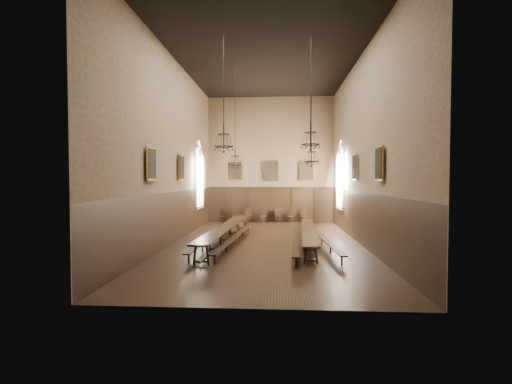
# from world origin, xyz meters

# --- Properties ---
(floor) EXTENTS (9.00, 18.00, 0.02)m
(floor) POSITION_xyz_m (0.00, 0.00, -0.01)
(floor) COLOR black
(floor) RESTS_ON ground
(ceiling) EXTENTS (9.00, 18.00, 0.02)m
(ceiling) POSITION_xyz_m (0.00, 0.00, 9.01)
(ceiling) COLOR black
(ceiling) RESTS_ON ground
(wall_back) EXTENTS (9.00, 0.02, 9.00)m
(wall_back) POSITION_xyz_m (0.00, 9.01, 4.50)
(wall_back) COLOR #94765B
(wall_back) RESTS_ON ground
(wall_front) EXTENTS (9.00, 0.02, 9.00)m
(wall_front) POSITION_xyz_m (0.00, -9.01, 4.50)
(wall_front) COLOR #94765B
(wall_front) RESTS_ON ground
(wall_left) EXTENTS (0.02, 18.00, 9.00)m
(wall_left) POSITION_xyz_m (-4.51, 0.00, 4.50)
(wall_left) COLOR #94765B
(wall_left) RESTS_ON ground
(wall_right) EXTENTS (0.02, 18.00, 9.00)m
(wall_right) POSITION_xyz_m (4.51, 0.00, 4.50)
(wall_right) COLOR #94765B
(wall_right) RESTS_ON ground
(wainscot_panelling) EXTENTS (9.00, 18.00, 2.50)m
(wainscot_panelling) POSITION_xyz_m (0.00, 0.00, 1.25)
(wainscot_panelling) COLOR black
(wainscot_panelling) RESTS_ON floor
(table_left) EXTENTS (1.24, 10.56, 0.82)m
(table_left) POSITION_xyz_m (-1.96, 0.16, 0.41)
(table_left) COLOR black
(table_left) RESTS_ON floor
(table_right) EXTENTS (1.17, 9.08, 0.71)m
(table_right) POSITION_xyz_m (2.02, -0.08, 0.35)
(table_right) COLOR black
(table_right) RESTS_ON floor
(bench_left_outer) EXTENTS (0.61, 9.27, 0.42)m
(bench_left_outer) POSITION_xyz_m (-2.56, -0.06, 0.27)
(bench_left_outer) COLOR black
(bench_left_outer) RESTS_ON floor
(bench_left_inner) EXTENTS (0.86, 9.26, 0.42)m
(bench_left_inner) POSITION_xyz_m (-1.45, -0.22, 0.27)
(bench_left_inner) COLOR black
(bench_left_inner) RESTS_ON floor
(bench_right_inner) EXTENTS (0.77, 10.25, 0.46)m
(bench_right_inner) POSITION_xyz_m (1.43, -0.12, 0.29)
(bench_right_inner) COLOR black
(bench_right_inner) RESTS_ON floor
(bench_right_outer) EXTENTS (0.76, 9.29, 0.42)m
(bench_right_outer) POSITION_xyz_m (2.65, -0.07, 0.27)
(bench_right_outer) COLOR black
(bench_right_outer) RESTS_ON floor
(chair_0) EXTENTS (0.48, 0.48, 0.90)m
(chair_0) POSITION_xyz_m (-3.49, 8.48, 0.27)
(chair_0) COLOR black
(chair_0) RESTS_ON floor
(chair_1) EXTENTS (0.43, 0.43, 0.90)m
(chair_1) POSITION_xyz_m (-2.51, 8.55, 0.27)
(chair_1) COLOR black
(chair_1) RESTS_ON floor
(chair_2) EXTENTS (0.56, 0.56, 1.02)m
(chair_2) POSITION_xyz_m (-1.53, 8.54, 0.31)
(chair_2) COLOR black
(chair_2) RESTS_ON floor
(chair_3) EXTENTS (0.49, 0.49, 0.97)m
(chair_3) POSITION_xyz_m (-0.48, 8.49, 0.29)
(chair_3) COLOR black
(chair_3) RESTS_ON floor
(chair_4) EXTENTS (0.51, 0.51, 0.97)m
(chair_4) POSITION_xyz_m (0.58, 8.56, 0.29)
(chair_4) COLOR black
(chair_4) RESTS_ON floor
(chair_5) EXTENTS (0.43, 0.43, 0.95)m
(chair_5) POSITION_xyz_m (1.44, 8.52, 0.29)
(chair_5) COLOR black
(chair_5) RESTS_ON floor
(chair_6) EXTENTS (0.48, 0.48, 0.93)m
(chair_6) POSITION_xyz_m (2.38, 8.47, 0.28)
(chair_6) COLOR black
(chair_6) RESTS_ON floor
(chandelier_back_left) EXTENTS (0.75, 0.75, 5.26)m
(chandelier_back_left) POSITION_xyz_m (-1.77, 2.35, 4.29)
(chandelier_back_left) COLOR black
(chandelier_back_left) RESTS_ON ceiling
(chandelier_back_right) EXTENTS (0.81, 0.81, 5.12)m
(chandelier_back_right) POSITION_xyz_m (2.32, 2.08, 4.38)
(chandelier_back_right) COLOR black
(chandelier_back_right) RESTS_ON ceiling
(chandelier_front_left) EXTENTS (0.78, 0.78, 4.69)m
(chandelier_front_left) POSITION_xyz_m (-1.67, -2.48, 4.79)
(chandelier_front_left) COLOR black
(chandelier_front_left) RESTS_ON ceiling
(chandelier_front_right) EXTENTS (0.79, 0.79, 4.59)m
(chandelier_front_right) POSITION_xyz_m (1.92, -2.12, 4.88)
(chandelier_front_right) COLOR black
(chandelier_front_right) RESTS_ON ceiling
(portrait_back_0) EXTENTS (1.10, 0.12, 1.40)m
(portrait_back_0) POSITION_xyz_m (-2.60, 8.88, 3.70)
(portrait_back_0) COLOR #AD8029
(portrait_back_0) RESTS_ON wall_back
(portrait_back_1) EXTENTS (1.10, 0.12, 1.40)m
(portrait_back_1) POSITION_xyz_m (0.00, 8.88, 3.70)
(portrait_back_1) COLOR #AD8029
(portrait_back_1) RESTS_ON wall_back
(portrait_back_2) EXTENTS (1.10, 0.12, 1.40)m
(portrait_back_2) POSITION_xyz_m (2.60, 8.88, 3.70)
(portrait_back_2) COLOR #AD8029
(portrait_back_2) RESTS_ON wall_back
(portrait_left_0) EXTENTS (0.12, 1.00, 1.30)m
(portrait_left_0) POSITION_xyz_m (-4.38, 1.00, 3.70)
(portrait_left_0) COLOR #AD8029
(portrait_left_0) RESTS_ON wall_left
(portrait_left_1) EXTENTS (0.12, 1.00, 1.30)m
(portrait_left_1) POSITION_xyz_m (-4.38, -3.50, 3.70)
(portrait_left_1) COLOR #AD8029
(portrait_left_1) RESTS_ON wall_left
(portrait_right_0) EXTENTS (0.12, 1.00, 1.30)m
(portrait_right_0) POSITION_xyz_m (4.38, 1.00, 3.70)
(portrait_right_0) COLOR #AD8029
(portrait_right_0) RESTS_ON wall_right
(portrait_right_1) EXTENTS (0.12, 1.00, 1.30)m
(portrait_right_1) POSITION_xyz_m (4.38, -3.50, 3.70)
(portrait_right_1) COLOR #AD8029
(portrait_right_1) RESTS_ON wall_right
(window_right) EXTENTS (0.20, 2.20, 4.60)m
(window_right) POSITION_xyz_m (4.43, 5.50, 3.40)
(window_right) COLOR white
(window_right) RESTS_ON wall_right
(window_left) EXTENTS (0.20, 2.20, 4.60)m
(window_left) POSITION_xyz_m (-4.43, 5.50, 3.40)
(window_left) COLOR white
(window_left) RESTS_ON wall_left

